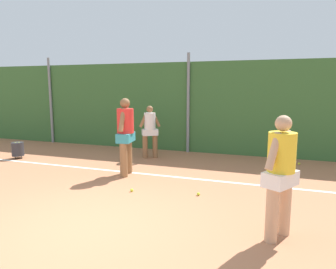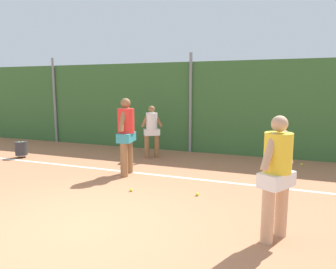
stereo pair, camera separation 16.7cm
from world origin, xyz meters
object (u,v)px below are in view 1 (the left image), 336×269
object	(u,v)px
player_backcourt_far	(150,129)
tennis_ball_6	(272,215)
player_midcourt	(126,132)
tennis_ball_3	(198,194)
ball_hopper	(18,149)
tennis_ball_2	(268,161)
tennis_ball_0	(299,164)
tennis_ball_5	(132,190)
player_foreground_near	(281,171)

from	to	relation	value
player_backcourt_far	tennis_ball_6	bearing A→B (deg)	103.50
player_midcourt	tennis_ball_3	world-z (taller)	player_midcourt
player_backcourt_far	ball_hopper	distance (m)	4.15
player_midcourt	tennis_ball_2	size ratio (longest dim) A/B	29.23
player_midcourt	tennis_ball_0	world-z (taller)	player_midcourt
tennis_ball_5	tennis_ball_6	size ratio (longest dim) A/B	1.00
player_midcourt	tennis_ball_6	size ratio (longest dim) A/B	29.23
player_midcourt	tennis_ball_6	distance (m)	3.98
player_backcourt_far	tennis_ball_5	xyz separation A→B (m)	(0.85, -3.09, -0.88)
player_midcourt	player_backcourt_far	distance (m)	1.98
player_midcourt	player_backcourt_far	world-z (taller)	player_midcourt
tennis_ball_0	tennis_ball_6	world-z (taller)	same
tennis_ball_3	tennis_ball_5	xyz separation A→B (m)	(-1.39, -0.24, 0.00)
player_midcourt	tennis_ball_2	xyz separation A→B (m)	(3.35, 2.55, -1.05)
player_foreground_near	tennis_ball_6	distance (m)	1.22
player_backcourt_far	tennis_ball_0	bearing A→B (deg)	154.33
tennis_ball_3	tennis_ball_5	distance (m)	1.41
player_foreground_near	player_backcourt_far	world-z (taller)	player_foreground_near
tennis_ball_0	tennis_ball_2	world-z (taller)	same
player_midcourt	tennis_ball_0	bearing A→B (deg)	113.01
tennis_ball_0	player_backcourt_far	bearing A→B (deg)	-172.61
tennis_ball_3	tennis_ball_5	world-z (taller)	same
player_foreground_near	player_backcourt_far	bearing A→B (deg)	72.17
tennis_ball_3	tennis_ball_2	bearing A→B (deg)	69.73
ball_hopper	tennis_ball_2	size ratio (longest dim) A/B	7.78
tennis_ball_5	ball_hopper	bearing A→B (deg)	160.55
tennis_ball_2	player_midcourt	bearing A→B (deg)	-142.75
ball_hopper	tennis_ball_5	bearing A→B (deg)	-19.45
player_backcourt_far	tennis_ball_3	world-z (taller)	player_backcourt_far
tennis_ball_2	tennis_ball_3	size ratio (longest dim) A/B	1.00
player_backcourt_far	tennis_ball_5	world-z (taller)	player_backcourt_far
player_backcourt_far	tennis_ball_2	world-z (taller)	player_backcourt_far
player_foreground_near	player_backcourt_far	xyz separation A→B (m)	(-3.77, 4.21, -0.10)
tennis_ball_0	tennis_ball_3	distance (m)	4.02
tennis_ball_0	ball_hopper	bearing A→B (deg)	-166.37
player_foreground_near	tennis_ball_2	world-z (taller)	player_foreground_near
player_foreground_near	tennis_ball_0	distance (m)	4.91
tennis_ball_5	tennis_ball_6	bearing A→B (deg)	-8.02
tennis_ball_6	tennis_ball_2	bearing A→B (deg)	92.37
ball_hopper	tennis_ball_5	distance (m)	4.99
tennis_ball_2	tennis_ball_3	xyz separation A→B (m)	(-1.27, -3.44, 0.00)
player_foreground_near	tennis_ball_6	world-z (taller)	player_foreground_near
player_foreground_near	player_midcourt	distance (m)	4.25
tennis_ball_2	tennis_ball_3	world-z (taller)	same
tennis_ball_0	tennis_ball_5	xyz separation A→B (m)	(-3.51, -3.65, 0.00)
player_backcourt_far	tennis_ball_3	bearing A→B (deg)	95.13
tennis_ball_2	tennis_ball_6	world-z (taller)	same
ball_hopper	tennis_ball_5	xyz separation A→B (m)	(4.70, -1.66, -0.26)
tennis_ball_3	tennis_ball_6	bearing A→B (deg)	-23.81
player_backcourt_far	ball_hopper	bearing A→B (deg)	-12.73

